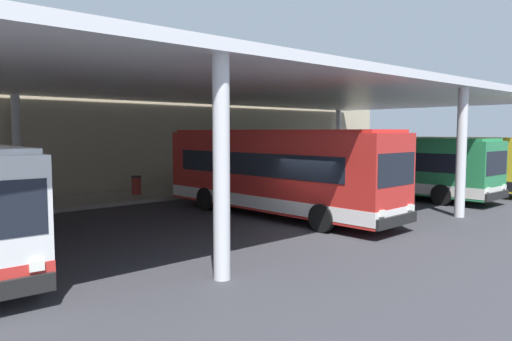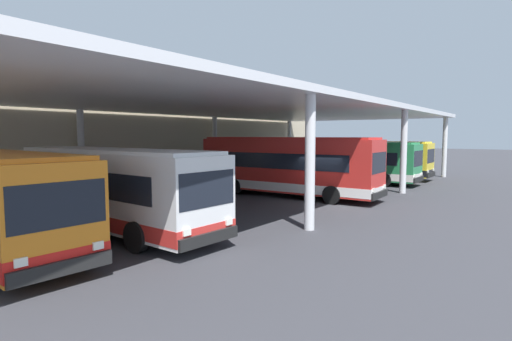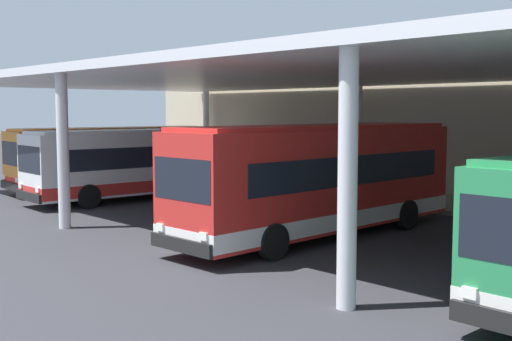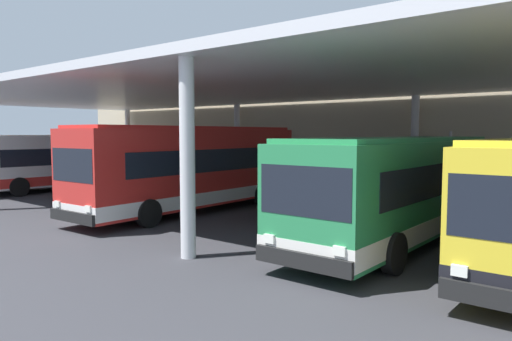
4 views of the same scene
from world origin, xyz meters
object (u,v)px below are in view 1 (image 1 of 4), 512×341
(bus_departing, at_px, (432,162))
(trash_bin, at_px, (136,185))
(bench_waiting, at_px, (190,180))
(bus_far_bay, at_px, (396,166))
(banner_sign, at_px, (275,155))
(bus_middle_bay, at_px, (275,172))

(bus_departing, distance_m, trash_bin, 17.25)
(bus_departing, xyz_separation_m, trash_bin, (-14.81, 8.78, -0.98))
(trash_bin, bearing_deg, bench_waiting, 3.94)
(bus_far_bay, height_order, bench_waiting, bus_far_bay)
(banner_sign, bearing_deg, trash_bin, 176.27)
(bus_departing, height_order, bench_waiting, bus_departing)
(trash_bin, relative_size, banner_sign, 0.31)
(bus_far_bay, relative_size, trash_bin, 10.75)
(bus_middle_bay, height_order, bus_departing, bus_middle_bay)
(bus_far_bay, relative_size, bench_waiting, 5.85)
(trash_bin, bearing_deg, bus_middle_bay, -79.09)
(trash_bin, distance_m, banner_sign, 9.76)
(bus_far_bay, xyz_separation_m, bench_waiting, (-7.09, 9.12, -0.99))
(trash_bin, bearing_deg, banner_sign, -3.73)
(bus_middle_bay, xyz_separation_m, trash_bin, (-1.68, 8.73, -1.16))
(bus_departing, relative_size, trash_bin, 10.75)
(bench_waiting, bearing_deg, bus_departing, -38.82)
(bus_far_bay, height_order, bus_departing, same)
(bus_middle_bay, relative_size, banner_sign, 3.56)
(bus_middle_bay, distance_m, bus_far_bay, 9.00)
(bus_far_bay, distance_m, trash_bin, 13.92)
(banner_sign, bearing_deg, bus_middle_bay, -134.53)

